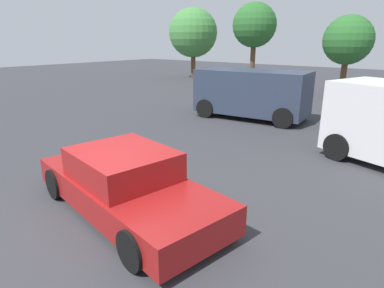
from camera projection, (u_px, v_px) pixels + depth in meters
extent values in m
plane|color=#38383D|center=(114.00, 211.00, 6.48)|extent=(80.00, 80.00, 0.00)
cube|color=maroon|center=(127.00, 191.00, 6.36)|extent=(4.70, 2.46, 0.54)
cube|color=maroon|center=(123.00, 164.00, 6.27)|extent=(2.12, 1.90, 0.54)
cube|color=slate|center=(149.00, 178.00, 5.64)|extent=(0.30, 1.48, 0.46)
cube|color=slate|center=(101.00, 153.00, 6.90)|extent=(0.30, 1.48, 0.46)
cylinder|color=black|center=(213.00, 212.00, 5.82)|extent=(0.67, 0.32, 0.64)
cylinder|color=black|center=(133.00, 249.00, 4.78)|extent=(0.67, 0.32, 0.64)
cylinder|color=black|center=(124.00, 165.00, 8.01)|extent=(0.67, 0.32, 0.64)
cylinder|color=black|center=(56.00, 184.00, 6.97)|extent=(0.67, 0.32, 0.64)
cube|color=slate|center=(345.00, 97.00, 9.75)|extent=(0.56, 1.64, 0.78)
cylinder|color=black|center=(337.00, 147.00, 9.17)|extent=(0.80, 0.47, 0.76)
cylinder|color=black|center=(374.00, 136.00, 10.18)|extent=(0.80, 0.47, 0.76)
cube|color=#2D384C|center=(252.00, 92.00, 13.90)|extent=(4.82, 2.47, 1.80)
cube|color=slate|center=(206.00, 79.00, 14.95)|extent=(0.23, 1.67, 0.72)
cylinder|color=black|center=(205.00, 108.00, 14.26)|extent=(0.82, 0.34, 0.80)
cylinder|color=black|center=(225.00, 102.00, 15.76)|extent=(0.82, 0.34, 0.80)
cylinder|color=black|center=(283.00, 118.00, 12.49)|extent=(0.82, 0.34, 0.80)
cylinder|color=black|center=(297.00, 110.00, 13.99)|extent=(0.82, 0.34, 0.80)
cylinder|color=brown|center=(193.00, 65.00, 29.12)|extent=(0.40, 0.40, 2.30)
sphere|color=#478C42|center=(193.00, 33.00, 28.30)|extent=(4.16, 4.16, 4.16)
cylinder|color=brown|center=(343.00, 79.00, 18.69)|extent=(0.33, 0.33, 2.24)
sphere|color=#2D6B2D|center=(348.00, 40.00, 18.05)|extent=(2.68, 2.68, 2.68)
cylinder|color=brown|center=(252.00, 63.00, 25.29)|extent=(0.38, 0.38, 3.09)
sphere|color=#2D6B2D|center=(255.00, 25.00, 24.45)|extent=(3.26, 3.26, 3.26)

